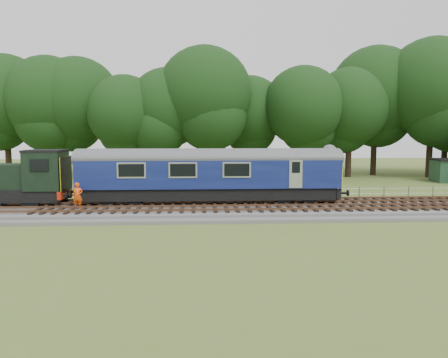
{
  "coord_description": "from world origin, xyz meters",
  "views": [
    {
      "loc": [
        -6.54,
        -29.03,
        5.23
      ],
      "look_at": [
        -4.89,
        1.4,
        2.0
      ],
      "focal_mm": 35.0,
      "sensor_mm": 36.0,
      "label": 1
    }
  ],
  "objects": [
    {
      "name": "worker",
      "position": [
        -14.41,
        -0.89,
        1.21
      ],
      "size": [
        0.67,
        0.48,
        1.72
      ],
      "primitive_type": "imported",
      "rotation": [
        0.0,
        0.0,
        0.12
      ],
      "color": "#FD510D",
      "rests_on": "ballast"
    },
    {
      "name": "ground",
      "position": [
        0.0,
        0.0,
        0.0
      ],
      "size": [
        120.0,
        120.0,
        0.0
      ],
      "primitive_type": "plane",
      "color": "#516726",
      "rests_on": "ground"
    },
    {
      "name": "shunter_loco",
      "position": [
        -19.82,
        1.4,
        1.97
      ],
      "size": [
        8.92,
        2.6,
        3.38
      ],
      "color": "black",
      "rests_on": "ground"
    },
    {
      "name": "ballast",
      "position": [
        0.0,
        0.0,
        0.17
      ],
      "size": [
        70.0,
        7.0,
        0.35
      ],
      "primitive_type": "cube",
      "color": "#4C4C4F",
      "rests_on": "ground"
    },
    {
      "name": "track_north",
      "position": [
        0.0,
        1.4,
        0.42
      ],
      "size": [
        67.2,
        2.4,
        0.21
      ],
      "color": "black",
      "rests_on": "ballast"
    },
    {
      "name": "dmu_railcar",
      "position": [
        -5.9,
        1.4,
        2.61
      ],
      "size": [
        18.05,
        2.86,
        3.88
      ],
      "color": "black",
      "rests_on": "ground"
    },
    {
      "name": "fence",
      "position": [
        0.0,
        4.5,
        0.0
      ],
      "size": [
        64.0,
        0.12,
        1.0
      ],
      "primitive_type": null,
      "color": "#6B6054",
      "rests_on": "ground"
    },
    {
      "name": "tree_line",
      "position": [
        0.0,
        22.0,
        0.0
      ],
      "size": [
        70.0,
        8.0,
        18.0
      ],
      "primitive_type": null,
      "color": "black",
      "rests_on": "ground"
    },
    {
      "name": "shed",
      "position": [
        19.83,
        15.96,
        1.27
      ],
      "size": [
        3.35,
        3.35,
        2.5
      ],
      "rotation": [
        0.0,
        0.0,
        -0.1
      ],
      "color": "#1A3B24",
      "rests_on": "ground"
    },
    {
      "name": "track_south",
      "position": [
        0.0,
        -1.6,
        0.42
      ],
      "size": [
        67.2,
        2.4,
        0.21
      ],
      "color": "black",
      "rests_on": "ballast"
    }
  ]
}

